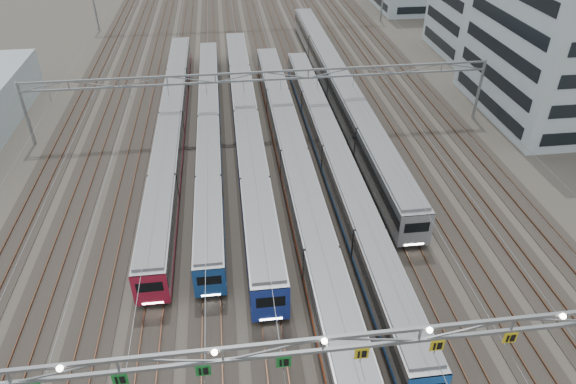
{
  "coord_description": "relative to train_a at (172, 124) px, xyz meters",
  "views": [
    {
      "loc": [
        -4.34,
        -18.4,
        30.54
      ],
      "look_at": [
        0.66,
        20.72,
        3.5
      ],
      "focal_mm": 32.0,
      "sensor_mm": 36.0,
      "label": 1
    }
  ],
  "objects": [
    {
      "name": "train_a",
      "position": [
        0.0,
        0.0,
        0.0
      ],
      "size": [
        2.79,
        56.86,
        3.63
      ],
      "color": "black",
      "rests_on": "ground"
    },
    {
      "name": "train_b",
      "position": [
        4.5,
        -1.08,
        -0.13
      ],
      "size": [
        2.59,
        54.05,
        3.37
      ],
      "color": "black",
      "rests_on": "ground"
    },
    {
      "name": "train_c",
      "position": [
        9.0,
        -1.14,
        0.11
      ],
      "size": [
        2.95,
        60.19,
        3.85
      ],
      "color": "black",
      "rests_on": "ground"
    },
    {
      "name": "train_d",
      "position": [
        13.5,
        -11.28,
        0.11
      ],
      "size": [
        2.96,
        63.73,
        3.85
      ],
      "color": "black",
      "rests_on": "ground"
    },
    {
      "name": "train_e",
      "position": [
        18.0,
        -10.45,
        -0.01
      ],
      "size": [
        2.77,
        58.26,
        3.61
      ],
      "color": "black",
      "rests_on": "ground"
    },
    {
      "name": "train_f",
      "position": [
        22.5,
        8.78,
        0.2
      ],
      "size": [
        3.08,
        66.08,
        4.02
      ],
      "color": "black",
      "rests_on": "ground"
    },
    {
      "name": "gantry_near",
      "position": [
        11.2,
        -39.27,
        5.02
      ],
      "size": [
        56.36,
        0.61,
        8.08
      ],
      "color": "gray",
      "rests_on": "ground"
    },
    {
      "name": "gantry_mid",
      "position": [
        11.25,
        0.84,
        4.32
      ],
      "size": [
        56.36,
        0.36,
        8.0
      ],
      "color": "gray",
      "rests_on": "ground"
    },
    {
      "name": "depot_bldg_south",
      "position": [
        50.22,
        1.56,
        6.82
      ],
      "size": [
        18.0,
        22.0,
        17.76
      ],
      "primitive_type": "cube",
      "color": "#9FB6BE",
      "rests_on": "ground"
    },
    {
      "name": "depot_bldg_mid",
      "position": [
        50.8,
        25.75,
        3.44
      ],
      "size": [
        14.0,
        16.0,
        11.0
      ],
      "primitive_type": "cube",
      "color": "#9FB6BE",
      "rests_on": "ground"
    }
  ]
}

